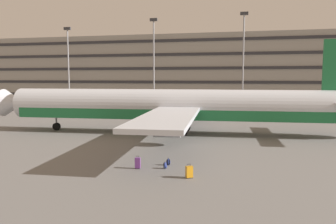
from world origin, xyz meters
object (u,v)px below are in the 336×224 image
object	(u,v)px
backpack_scuffed	(165,166)
suitcase_navy	(138,163)
airliner	(176,106)
suitcase_teal	(189,172)
backpack_small	(168,162)

from	to	relation	value
backpack_scuffed	suitcase_navy	bearing A→B (deg)	-168.10
airliner	suitcase_teal	world-z (taller)	airliner
airliner	suitcase_navy	bearing A→B (deg)	-89.15
suitcase_teal	suitcase_navy	bearing A→B (deg)	160.58
airliner	suitcase_navy	world-z (taller)	airliner
airliner	backpack_scuffed	bearing A→B (deg)	-81.74
backpack_small	airliner	bearing A→B (deg)	98.83
backpack_scuffed	backpack_small	size ratio (longest dim) A/B	0.95
backpack_scuffed	backpack_small	bearing A→B (deg)	89.99
suitcase_teal	suitcase_navy	world-z (taller)	suitcase_navy
airliner	backpack_small	distance (m)	13.98
suitcase_navy	backpack_scuffed	bearing A→B (deg)	11.90
suitcase_teal	backpack_scuffed	world-z (taller)	suitcase_teal
airliner	suitcase_navy	distance (m)	15.11
backpack_small	suitcase_teal	bearing A→B (deg)	-54.19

